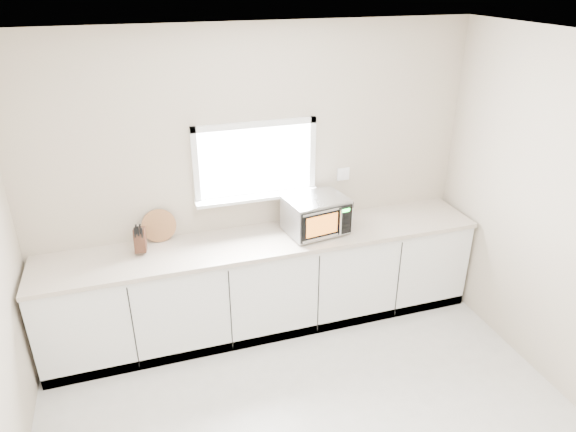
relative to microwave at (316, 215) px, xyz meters
name	(u,v)px	position (x,y,z in m)	size (l,w,h in m)	color
back_wall	(256,180)	(-0.46, 0.32, 0.27)	(4.00, 0.17, 2.70)	#BDB196
cabinets	(266,284)	(-0.46, 0.02, -0.65)	(3.92, 0.60, 0.88)	white
countertop	(266,241)	(-0.46, 0.01, -0.19)	(3.92, 0.64, 0.04)	beige
microwave	(316,215)	(0.00, 0.00, 0.00)	(0.57, 0.48, 0.33)	black
knife_block	(140,239)	(-1.52, 0.10, -0.06)	(0.11, 0.20, 0.28)	#452418
cutting_board	(159,226)	(-1.35, 0.26, -0.03)	(0.29, 0.29, 0.02)	#A96C41
coffee_grinder	(346,214)	(0.31, 0.04, -0.06)	(0.16, 0.16, 0.24)	#B7BABF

